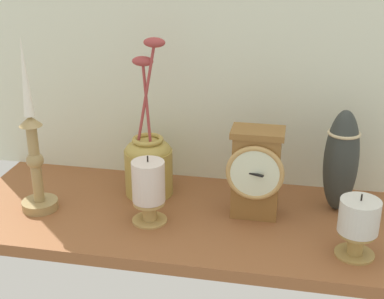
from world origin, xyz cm
name	(u,v)px	position (x,y,z in cm)	size (l,w,h in cm)	color
ground_plane	(208,221)	(0.00, 0.00, -1.20)	(100.00, 36.00, 2.40)	brown
back_wall	(225,36)	(0.00, 18.50, 32.50)	(120.00, 2.00, 65.00)	silver
mantel_clock	(256,172)	(8.89, 2.12, 9.35)	(11.14, 8.13, 18.05)	brown
candlestick_tall_left	(34,154)	(-34.27, -3.80, 12.17)	(7.29, 7.29, 35.35)	#A08551
brass_vase_jar	(149,161)	(-14.21, 7.40, 7.53)	(10.19, 10.19, 33.55)	#AF9544
pillar_candle_front	(358,223)	(27.55, -8.86, 6.30)	(6.98, 6.98, 11.89)	#AC8C4B
pillar_candle_near_clock	(149,188)	(-10.96, -4.41, 7.13)	(6.88, 6.88, 13.85)	tan
tall_ceramic_vase	(341,161)	(25.09, 7.77, 10.77)	(6.81, 6.81, 21.25)	#303531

